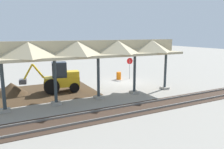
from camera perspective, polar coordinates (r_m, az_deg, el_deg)
ground_plane at (r=24.79m, az=3.46°, el=-2.03°), size 120.00×120.00×0.00m
dirt_work_zone at (r=21.51m, az=-18.85°, el=-4.53°), size 10.32×7.00×0.01m
platform_canopy at (r=16.85m, az=-14.97°, el=6.04°), size 22.66×3.20×4.90m
rail_tracks at (r=18.49m, az=16.35°, el=-6.75°), size 60.00×2.58×0.15m
stop_sign at (r=26.48m, az=4.66°, el=2.83°), size 0.76×0.15×2.56m
backhoe at (r=21.07m, az=-13.42°, el=-1.05°), size 5.41×2.17×2.82m
dirt_mound at (r=21.90m, az=-24.68°, el=-4.69°), size 5.56×5.56×2.14m
traffic_barrel at (r=26.21m, az=1.77°, el=-0.32°), size 0.56×0.56×0.90m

